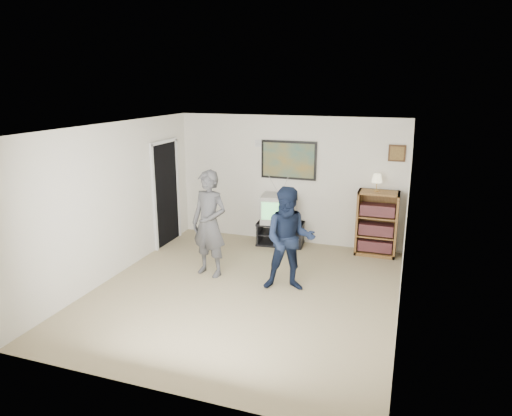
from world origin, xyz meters
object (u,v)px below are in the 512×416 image
Objects in this scene: person_tall at (209,224)px; media_stand at (281,233)px; bookshelf at (377,223)px; crt_television at (279,209)px; person_short at (289,239)px.

media_stand is at bearing 80.59° from person_tall.
bookshelf is at bearing -3.70° from media_stand.
media_stand is at bearing -7.34° from crt_television.
bookshelf is (1.87, 0.05, -0.13)m from crt_television.
person_short is (0.68, -1.93, 0.58)m from media_stand.
person_tall is (-2.53, -1.84, 0.28)m from bookshelf.
bookshelf is 3.14m from person_tall.
crt_television is at bearing -178.46° from bookshelf.
person_short is at bearing -76.82° from crt_television.
bookshelf is at bearing 45.40° from person_short.
crt_television is 0.40× the size of person_short.
media_stand is 2.03m from person_tall.
person_short is at bearing -75.89° from media_stand.
crt_television is at bearing 95.98° from person_short.
person_tall is (-0.70, -1.79, 0.65)m from media_stand.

